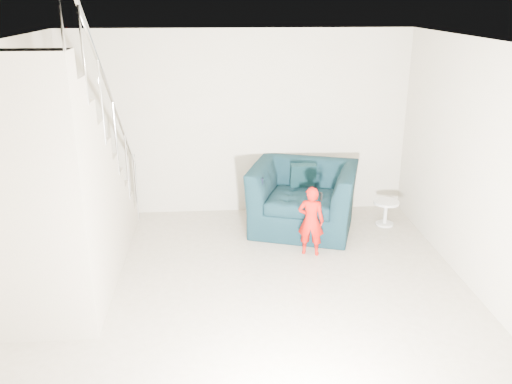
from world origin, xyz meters
TOP-DOWN VIEW (x-y plane):
  - floor at (0.00, 0.00)m, footprint 5.50×5.50m
  - ceiling at (0.00, 0.00)m, footprint 5.50×5.50m
  - back_wall at (0.00, 2.75)m, footprint 5.00×0.00m
  - front_wall at (0.00, -2.75)m, footprint 5.00×0.00m
  - right_wall at (2.50, 0.00)m, footprint 0.00×5.50m
  - armchair at (0.87, 2.00)m, footprint 1.72×1.61m
  - toddler at (0.84, 1.18)m, footprint 0.38×0.30m
  - side_table at (2.08, 2.02)m, footprint 0.36×0.36m
  - staircase at (-2.00, 0.55)m, footprint 1.02×3.03m
  - cushion at (0.91, 2.25)m, footprint 0.36×0.17m
  - throw at (0.26, 1.94)m, footprint 0.05×0.50m
  - phone at (0.95, 1.15)m, footprint 0.02×0.05m

SIDE VIEW (x-z plane):
  - floor at x=0.00m, z-range 0.00..0.00m
  - side_table at x=2.08m, z-range 0.06..0.43m
  - toddler at x=0.84m, z-range 0.00..0.91m
  - armchair at x=0.87m, z-range 0.00..0.92m
  - throw at x=0.26m, z-range 0.30..0.85m
  - cushion at x=0.91m, z-range 0.52..0.88m
  - phone at x=0.95m, z-range 0.74..0.84m
  - staircase at x=-2.00m, z-range -0.86..2.76m
  - right_wall at x=2.50m, z-range -1.40..4.10m
  - back_wall at x=0.00m, z-range -1.15..3.85m
  - front_wall at x=0.00m, z-range -1.15..3.85m
  - ceiling at x=0.00m, z-range 2.70..2.70m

